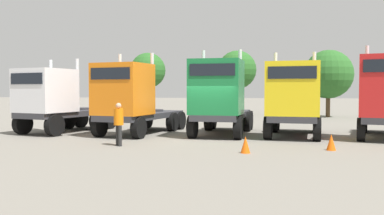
{
  "coord_description": "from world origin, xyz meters",
  "views": [
    {
      "loc": [
        2.63,
        -18.88,
        2.32
      ],
      "look_at": [
        -1.24,
        2.33,
        1.39
      ],
      "focal_mm": 38.34,
      "sensor_mm": 36.0,
      "label": 1
    }
  ],
  "objects": [
    {
      "name": "visitor_in_hivis",
      "position": [
        -3.39,
        -2.8,
        1.04
      ],
      "size": [
        0.56,
        0.56,
        1.78
      ],
      "rotation": [
        0.0,
        0.0,
        3.83
      ],
      "color": "#262626",
      "rests_on": "ground"
    },
    {
      "name": "oak_far_right",
      "position": [
        7.8,
        17.6,
        3.65
      ],
      "size": [
        4.15,
        4.15,
        5.74
      ],
      "color": "#4C3823",
      "rests_on": "ground"
    },
    {
      "name": "traffic_cone_mid",
      "position": [
        5.08,
        -2.55,
        0.31
      ],
      "size": [
        0.36,
        0.36,
        0.63
      ],
      "primitive_type": "cone",
      "color": "#F2590C",
      "rests_on": "ground"
    },
    {
      "name": "oak_far_left",
      "position": [
        -8.86,
        19.95,
        4.21
      ],
      "size": [
        3.46,
        3.46,
        5.97
      ],
      "color": "#4C3823",
      "rests_on": "ground"
    },
    {
      "name": "semi_truck_white",
      "position": [
        -8.55,
        1.32,
        1.82
      ],
      "size": [
        3.93,
        6.18,
        4.01
      ],
      "rotation": [
        0.0,
        0.0,
        -1.84
      ],
      "color": "#333338",
      "rests_on": "ground"
    },
    {
      "name": "semi_truck_yellow",
      "position": [
        3.92,
        1.54,
        1.92
      ],
      "size": [
        3.13,
        6.08,
        4.21
      ],
      "rotation": [
        0.0,
        0.0,
        -1.68
      ],
      "color": "#333338",
      "rests_on": "ground"
    },
    {
      "name": "traffic_cone_near",
      "position": [
        1.88,
        -3.83,
        0.31
      ],
      "size": [
        0.36,
        0.36,
        0.62
      ],
      "primitive_type": "cone",
      "color": "#F2590C",
      "rests_on": "ground"
    },
    {
      "name": "semi_truck_green",
      "position": [
        0.3,
        1.47,
        1.95
      ],
      "size": [
        2.93,
        6.38,
        4.37
      ],
      "rotation": [
        0.0,
        0.0,
        -1.64
      ],
      "color": "#333338",
      "rests_on": "ground"
    },
    {
      "name": "semi_truck_orange",
      "position": [
        -4.19,
        1.05,
        1.86
      ],
      "size": [
        3.66,
        6.62,
        4.21
      ],
      "rotation": [
        0.0,
        0.0,
        -1.76
      ],
      "color": "#333338",
      "rests_on": "ground"
    },
    {
      "name": "oak_far_centre",
      "position": [
        -0.2,
        20.97,
        4.25
      ],
      "size": [
        3.72,
        3.72,
        6.13
      ],
      "color": "#4C3823",
      "rests_on": "ground"
    },
    {
      "name": "ground",
      "position": [
        0.0,
        0.0,
        0.0
      ],
      "size": [
        200.0,
        200.0,
        0.0
      ],
      "primitive_type": "plane",
      "color": "slate"
    }
  ]
}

